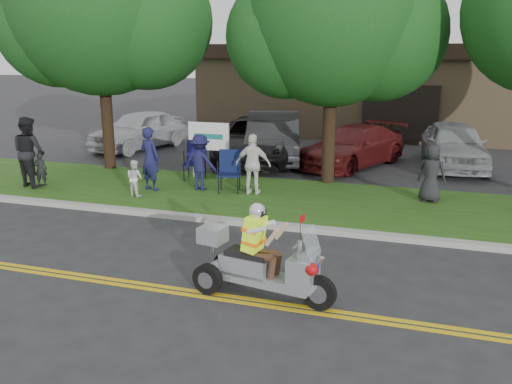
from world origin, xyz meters
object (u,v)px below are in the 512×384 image
(lawn_chair_b, at_px, (230,168))
(spectator_adult_left, at_px, (150,159))
(spectator_adult_mid, at_px, (29,152))
(parked_car_mid, at_px, (256,140))
(parked_car_right, at_px, (353,146))
(parked_car_left, at_px, (273,137))
(parked_car_far_left, at_px, (140,130))
(trike_scooter, at_px, (259,264))
(spectator_adult_right, at_px, (253,164))
(parked_car_far_right, at_px, (454,145))
(lawn_chair_a, at_px, (196,158))

(lawn_chair_b, bearing_deg, spectator_adult_left, -179.00)
(spectator_adult_mid, relative_size, parked_car_mid, 0.35)
(parked_car_right, bearing_deg, parked_car_left, -158.00)
(parked_car_far_left, xyz_separation_m, parked_car_left, (5.55, -0.54, 0.08))
(spectator_adult_left, bearing_deg, parked_car_mid, -88.68)
(spectator_adult_mid, relative_size, parked_car_right, 0.42)
(spectator_adult_left, bearing_deg, trike_scooter, 149.25)
(spectator_adult_mid, relative_size, parked_car_left, 0.38)
(lawn_chair_b, bearing_deg, spectator_adult_mid, 178.41)
(spectator_adult_right, height_order, parked_car_far_right, spectator_adult_right)
(trike_scooter, distance_m, spectator_adult_left, 6.92)
(spectator_adult_mid, bearing_deg, parked_car_mid, -113.25)
(trike_scooter, height_order, spectator_adult_left, spectator_adult_left)
(spectator_adult_right, relative_size, parked_car_mid, 0.29)
(spectator_adult_mid, distance_m, spectator_adult_right, 6.22)
(trike_scooter, distance_m, parked_car_far_right, 11.59)
(lawn_chair_a, xyz_separation_m, parked_car_far_left, (-4.31, 4.40, 0.01))
(parked_car_mid, relative_size, parked_car_far_right, 1.23)
(trike_scooter, height_order, lawn_chair_b, trike_scooter)
(trike_scooter, height_order, parked_car_left, parked_car_left)
(spectator_adult_left, xyz_separation_m, spectator_adult_right, (2.77, 0.42, -0.06))
(parked_car_mid, height_order, parked_car_far_right, parked_car_mid)
(spectator_adult_right, height_order, parked_car_far_left, spectator_adult_right)
(lawn_chair_a, relative_size, spectator_adult_mid, 0.58)
(trike_scooter, relative_size, lawn_chair_b, 2.12)
(trike_scooter, relative_size, spectator_adult_left, 1.37)
(lawn_chair_a, bearing_deg, parked_car_right, 34.78)
(lawn_chair_b, distance_m, parked_car_right, 5.40)
(spectator_adult_left, distance_m, parked_car_far_left, 6.99)
(lawn_chair_a, bearing_deg, lawn_chair_b, -43.04)
(spectator_adult_left, relative_size, spectator_adult_mid, 0.88)
(spectator_adult_mid, bearing_deg, spectator_adult_left, -152.40)
(spectator_adult_left, xyz_separation_m, parked_car_mid, (1.38, 4.95, -0.20))
(lawn_chair_a, bearing_deg, parked_car_far_right, 23.93)
(trike_scooter, distance_m, spectator_adult_mid, 9.20)
(lawn_chair_b, height_order, parked_car_right, parked_car_right)
(parked_car_mid, bearing_deg, spectator_adult_right, -85.22)
(spectator_adult_left, bearing_deg, spectator_adult_right, -154.44)
(lawn_chair_a, height_order, parked_car_mid, parked_car_mid)
(lawn_chair_a, height_order, parked_car_far_left, parked_car_far_left)
(parked_car_right, bearing_deg, lawn_chair_b, -94.01)
(lawn_chair_a, distance_m, parked_car_far_left, 6.16)
(parked_car_far_left, xyz_separation_m, parked_car_right, (8.35, -0.68, -0.09))
(parked_car_right, bearing_deg, lawn_chair_a, -112.43)
(trike_scooter, xyz_separation_m, parked_car_left, (-2.77, 10.51, 0.30))
(lawn_chair_a, height_order, parked_car_left, parked_car_left)
(parked_car_far_left, distance_m, parked_car_mid, 5.15)
(spectator_adult_right, bearing_deg, lawn_chair_a, -30.28)
(spectator_adult_left, distance_m, parked_car_far_right, 9.92)
(trike_scooter, bearing_deg, parked_car_left, 114.83)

